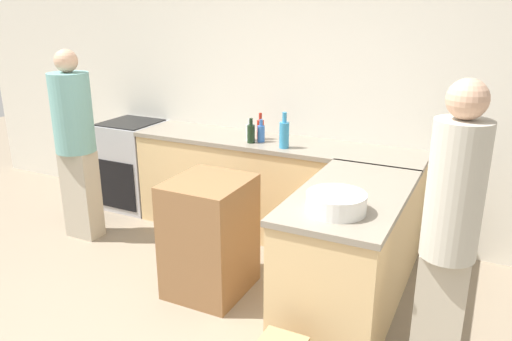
# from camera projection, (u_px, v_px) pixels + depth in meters

# --- Properties ---
(wall_back) EXTENTS (8.00, 0.06, 2.70)m
(wall_back) POSITION_uv_depth(u_px,v_px,m) (288.00, 89.00, 4.68)
(wall_back) COLOR silver
(wall_back) RESTS_ON ground_plane
(counter_back) EXTENTS (2.71, 0.62, 0.92)m
(counter_back) POSITION_uv_depth(u_px,v_px,m) (273.00, 188.00, 4.68)
(counter_back) COLOR #D6B27A
(counter_back) RESTS_ON ground_plane
(counter_peninsula) EXTENTS (0.69, 1.37, 0.92)m
(counter_peninsula) POSITION_uv_depth(u_px,v_px,m) (348.00, 254.00, 3.44)
(counter_peninsula) COLOR #D6B27A
(counter_peninsula) RESTS_ON ground_plane
(range_oven) EXTENTS (0.58, 0.60, 0.93)m
(range_oven) POSITION_uv_depth(u_px,v_px,m) (133.00, 164.00, 5.37)
(range_oven) COLOR #ADADB2
(range_oven) RESTS_ON ground_plane
(island_table) EXTENTS (0.55, 0.61, 0.89)m
(island_table) POSITION_uv_depth(u_px,v_px,m) (210.00, 236.00, 3.74)
(island_table) COLOR brown
(island_table) RESTS_ON ground_plane
(mixing_bowl) EXTENTS (0.36, 0.36, 0.12)m
(mixing_bowl) POSITION_uv_depth(u_px,v_px,m) (336.00, 203.00, 2.96)
(mixing_bowl) COLOR white
(mixing_bowl) RESTS_ON counter_peninsula
(water_bottle_blue) EXTENTS (0.07, 0.07, 0.21)m
(water_bottle_blue) POSITION_uv_depth(u_px,v_px,m) (261.00, 133.00, 4.48)
(water_bottle_blue) COLOR #386BB7
(water_bottle_blue) RESTS_ON counter_back
(dish_soap_bottle) EXTENTS (0.08, 0.08, 0.31)m
(dish_soap_bottle) POSITION_uv_depth(u_px,v_px,m) (284.00, 134.00, 4.28)
(dish_soap_bottle) COLOR #338CBF
(dish_soap_bottle) RESTS_ON counter_back
(vinegar_bottle_clear) EXTENTS (0.07, 0.07, 0.20)m
(vinegar_bottle_clear) POSITION_uv_depth(u_px,v_px,m) (250.00, 132.00, 4.53)
(vinegar_bottle_clear) COLOR silver
(vinegar_bottle_clear) RESTS_ON counter_back
(wine_bottle_dark) EXTENTS (0.07, 0.07, 0.22)m
(wine_bottle_dark) POSITION_uv_depth(u_px,v_px,m) (251.00, 133.00, 4.45)
(wine_bottle_dark) COLOR black
(wine_bottle_dark) RESTS_ON counter_back
(hot_sauce_bottle) EXTENTS (0.06, 0.06, 0.25)m
(hot_sauce_bottle) POSITION_uv_depth(u_px,v_px,m) (260.00, 129.00, 4.57)
(hot_sauce_bottle) COLOR red
(hot_sauce_bottle) RESTS_ON counter_back
(person_by_range) EXTENTS (0.35, 0.35, 1.74)m
(person_by_range) POSITION_uv_depth(u_px,v_px,m) (75.00, 140.00, 4.49)
(person_by_range) COLOR #ADA38E
(person_by_range) RESTS_ON ground_plane
(person_at_peninsula) EXTENTS (0.28, 0.28, 1.78)m
(person_at_peninsula) POSITION_uv_depth(u_px,v_px,m) (450.00, 233.00, 2.57)
(person_at_peninsula) COLOR #ADA38E
(person_at_peninsula) RESTS_ON ground_plane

